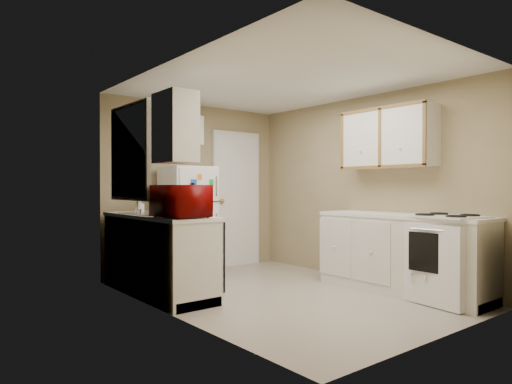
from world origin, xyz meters
TOP-DOWN VIEW (x-y plane):
  - floor at (0.00, 0.00)m, footprint 3.80×3.80m
  - ceiling at (0.00, 0.00)m, footprint 3.80×3.80m
  - wall_left at (-1.40, 0.00)m, footprint 3.80×3.80m
  - wall_right at (1.40, 0.00)m, footprint 3.80×3.80m
  - wall_back at (0.00, 1.90)m, footprint 2.80×2.80m
  - wall_front at (0.00, -1.90)m, footprint 2.80×2.80m
  - left_counter at (-1.10, 0.90)m, footprint 0.60×1.80m
  - dishwasher at (-0.81, 0.30)m, footprint 0.03×0.58m
  - sink at (-1.10, 1.05)m, footprint 0.54×0.74m
  - microwave at (-1.15, 0.29)m, footprint 0.61×0.36m
  - soap_bottle at (-1.15, 1.28)m, footprint 0.09×0.10m
  - window_blinds at (-1.36, 1.05)m, footprint 0.10×0.98m
  - upper_cabinet_left at (-1.25, 0.22)m, footprint 0.30×0.45m
  - refrigerator at (-0.37, 1.50)m, footprint 0.63×0.62m
  - cabinet_over_fridge at (-0.40, 1.75)m, footprint 0.70×0.30m
  - interior_door at (0.70, 1.86)m, footprint 0.86×0.06m
  - right_counter at (1.10, -0.80)m, footprint 0.60×2.00m
  - stove at (1.05, -1.37)m, footprint 0.65×0.76m
  - upper_cabinet_right at (1.25, -0.50)m, footprint 0.30×1.20m

SIDE VIEW (x-z plane):
  - floor at x=0.00m, z-range 0.00..0.00m
  - stove at x=1.05m, z-range 0.00..0.84m
  - left_counter at x=-1.10m, z-range 0.00..0.90m
  - right_counter at x=1.10m, z-range 0.00..0.90m
  - dishwasher at x=-0.81m, z-range 0.13..0.85m
  - refrigerator at x=-0.37m, z-range 0.00..1.48m
  - sink at x=-1.10m, z-range 0.78..0.94m
  - soap_bottle at x=-1.15m, z-range 0.92..1.08m
  - interior_door at x=0.70m, z-range -0.02..2.06m
  - microwave at x=-1.15m, z-range 0.85..1.25m
  - wall_left at x=-1.40m, z-range 1.20..1.20m
  - wall_right at x=1.40m, z-range 1.20..1.20m
  - wall_back at x=0.00m, z-range 1.20..1.20m
  - wall_front at x=0.00m, z-range 1.20..1.20m
  - window_blinds at x=-1.36m, z-range 1.06..2.14m
  - upper_cabinet_left at x=-1.25m, z-range 1.45..2.15m
  - upper_cabinet_right at x=1.25m, z-range 1.45..2.15m
  - cabinet_over_fridge at x=-0.40m, z-range 1.80..2.20m
  - ceiling at x=0.00m, z-range 2.40..2.40m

